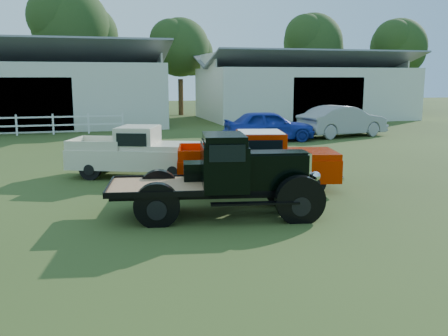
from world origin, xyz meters
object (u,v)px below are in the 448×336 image
object	(u,v)px
misc_car_grey	(343,121)
misc_car_blue	(269,126)
red_pickup	(257,161)
vintage_flatbed	(220,175)
white_pickup	(136,152)

from	to	relation	value
misc_car_grey	misc_car_blue	bearing A→B (deg)	87.04
red_pickup	misc_car_blue	xyz separation A→B (m)	(4.40, 10.77, -0.08)
vintage_flatbed	misc_car_grey	distance (m)	17.74
white_pickup	misc_car_grey	world-z (taller)	misc_car_grey
white_pickup	misc_car_grey	bearing A→B (deg)	56.50
white_pickup	misc_car_blue	bearing A→B (deg)	67.17
misc_car_blue	misc_car_grey	distance (m)	4.79
vintage_flatbed	red_pickup	xyz separation A→B (m)	(1.77, 2.40, -0.11)
vintage_flatbed	white_pickup	distance (m)	5.60
red_pickup	misc_car_grey	world-z (taller)	red_pickup
vintage_flatbed	red_pickup	bearing A→B (deg)	63.32
misc_car_grey	vintage_flatbed	bearing A→B (deg)	129.28
misc_car_blue	red_pickup	bearing A→B (deg)	162.18
misc_car_blue	misc_car_grey	xyz separation A→B (m)	(4.72, 0.82, 0.06)
red_pickup	white_pickup	size ratio (longest dim) A/B	1.07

